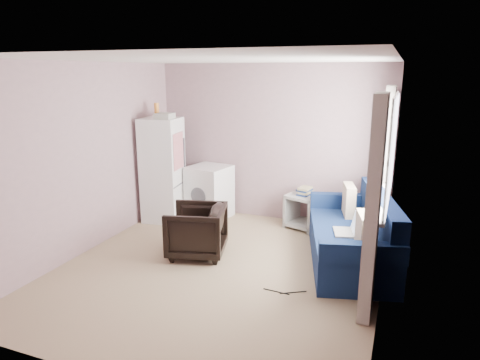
% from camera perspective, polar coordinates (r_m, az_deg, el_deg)
% --- Properties ---
extents(room, '(3.84, 4.24, 2.54)m').
position_cam_1_polar(room, '(4.98, -2.79, 1.28)').
color(room, '#9C8466').
rests_on(room, ground).
extents(armchair, '(0.84, 0.87, 0.74)m').
position_cam_1_polar(armchair, '(5.68, -5.84, -6.42)').
color(armchair, black).
rests_on(armchair, ground).
extents(fridge, '(0.65, 0.64, 1.90)m').
position_cam_1_polar(fridge, '(6.97, -10.26, 1.41)').
color(fridge, silver).
rests_on(fridge, ground).
extents(washing_machine, '(0.71, 0.71, 0.87)m').
position_cam_1_polar(washing_machine, '(7.09, -4.10, -1.45)').
color(washing_machine, silver).
rests_on(washing_machine, ground).
extents(side_table, '(0.60, 0.60, 0.65)m').
position_cam_1_polar(side_table, '(6.72, 8.54, -3.78)').
color(side_table, gray).
rests_on(side_table, ground).
extents(sofa, '(1.39, 2.17, 0.90)m').
position_cam_1_polar(sofa, '(5.64, 15.03, -7.47)').
color(sofa, navy).
rests_on(sofa, ground).
extents(window_dressing, '(0.17, 2.62, 2.18)m').
position_cam_1_polar(window_dressing, '(5.28, 18.26, -0.31)').
color(window_dressing, white).
rests_on(window_dressing, ground).
extents(floor_cables, '(0.47, 0.17, 0.01)m').
position_cam_1_polar(floor_cables, '(4.91, 5.99, -14.63)').
color(floor_cables, black).
rests_on(floor_cables, ground).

